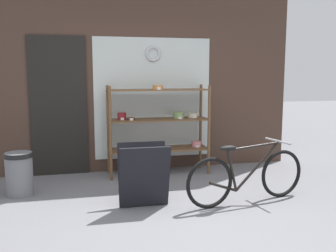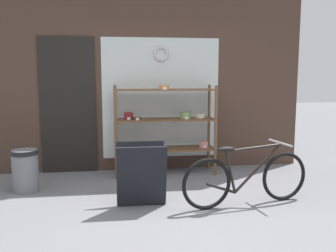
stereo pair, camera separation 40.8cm
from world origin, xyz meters
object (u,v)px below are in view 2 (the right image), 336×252
(display_case, at_px, (166,122))
(trash_bin, at_px, (25,169))
(bicycle, at_px, (246,178))
(sandwich_board, at_px, (141,175))

(display_case, distance_m, trash_bin, 2.10)
(display_case, xyz_separation_m, trash_bin, (-1.95, -0.62, -0.51))
(bicycle, relative_size, sandwich_board, 2.20)
(display_case, bearing_deg, bicycle, -63.87)
(display_case, relative_size, sandwich_board, 2.10)
(bicycle, distance_m, sandwich_board, 1.23)
(display_case, xyz_separation_m, bicycle, (0.75, -1.53, -0.48))
(sandwich_board, bearing_deg, trash_bin, 153.48)
(bicycle, height_order, trash_bin, bicycle)
(display_case, height_order, sandwich_board, display_case)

